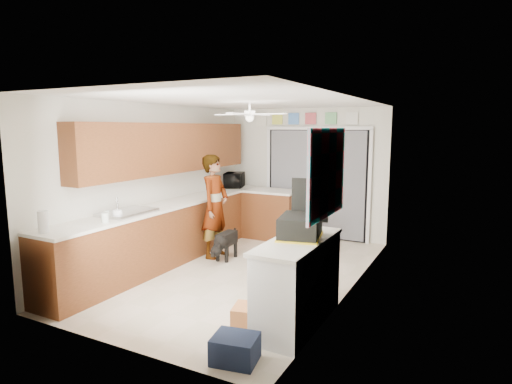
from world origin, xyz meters
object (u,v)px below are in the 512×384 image
at_px(microwave, 234,180).
at_px(dog, 227,244).
at_px(suitcase, 300,227).
at_px(cup, 117,214).
at_px(paper_towel_roll, 43,222).
at_px(man, 215,206).
at_px(cardboard_box, 253,319).
at_px(navy_crate, 235,349).

distance_m(microwave, dog, 1.97).
relative_size(suitcase, dog, 0.88).
relative_size(cup, suitcase, 0.23).
distance_m(paper_towel_roll, man, 2.78).
distance_m(cup, man, 1.77).
distance_m(suitcase, man, 2.64).
height_order(cardboard_box, dog, dog).
distance_m(paper_towel_roll, navy_crate, 2.67).
height_order(suitcase, navy_crate, suitcase).
height_order(cardboard_box, navy_crate, cardboard_box).
relative_size(paper_towel_roll, navy_crate, 0.63).
xyz_separation_m(navy_crate, dog, (-1.68, 2.62, 0.13)).
bearing_deg(dog, cardboard_box, -55.73).
relative_size(microwave, cup, 4.10).
bearing_deg(suitcase, cardboard_box, -135.37).
height_order(navy_crate, dog, dog).
height_order(microwave, cup, microwave).
bearing_deg(cardboard_box, paper_towel_roll, -164.21).
distance_m(cup, suitcase, 2.56).
bearing_deg(man, paper_towel_roll, 164.20).
bearing_deg(cup, microwave, 91.77).
bearing_deg(man, navy_crate, -148.19).
bearing_deg(cup, navy_crate, -21.97).
height_order(suitcase, cardboard_box, suitcase).
distance_m(microwave, suitcase, 4.09).
relative_size(paper_towel_roll, cardboard_box, 0.60).
bearing_deg(microwave, dog, -174.96).
relative_size(paper_towel_roll, man, 0.15).
relative_size(cup, dog, 0.20).
relative_size(paper_towel_roll, dog, 0.40).
height_order(cup, dog, cup).
bearing_deg(suitcase, cup, 171.14).
bearing_deg(navy_crate, microwave, 120.34).
bearing_deg(cup, paper_towel_roll, -97.12).
xyz_separation_m(suitcase, man, (-2.12, 1.56, -0.21)).
bearing_deg(cardboard_box, cup, 171.37).
bearing_deg(man, cup, 161.60).
height_order(microwave, man, man).
bearing_deg(cup, cardboard_box, -8.63).
xyz_separation_m(microwave, cardboard_box, (2.33, -3.60, -0.95)).
relative_size(microwave, man, 0.31).
distance_m(microwave, man, 1.66).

